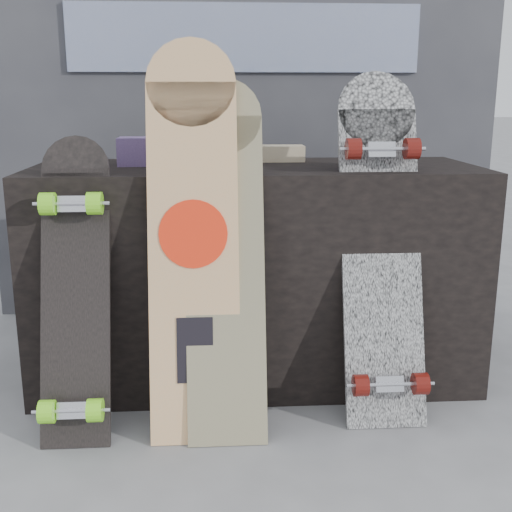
{
  "coord_description": "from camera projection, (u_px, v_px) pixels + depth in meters",
  "views": [
    {
      "loc": [
        -0.15,
        -1.81,
        1.05
      ],
      "look_at": [
        -0.02,
        0.2,
        0.54
      ],
      "focal_mm": 45.0,
      "sensor_mm": 36.0,
      "label": 1
    }
  ],
  "objects": [
    {
      "name": "vendor_table",
      "position": [
        255.0,
        273.0,
        2.41
      ],
      "size": [
        1.6,
        0.6,
        0.8
      ],
      "primitive_type": "cube",
      "color": "black",
      "rests_on": "ground"
    },
    {
      "name": "merch_box_small",
      "position": [
        370.0,
        151.0,
        2.23
      ],
      "size": [
        0.14,
        0.14,
        0.12
      ],
      "primitive_type": "cube",
      "color": "#433267",
      "rests_on": "vendor_table"
    },
    {
      "name": "longboard_cascadia",
      "position": [
        381.0,
        240.0,
        2.11
      ],
      "size": [
        0.26,
        0.42,
        1.13
      ],
      "rotation": [
        -0.31,
        0.0,
        0.0
      ],
      "color": "silver",
      "rests_on": "ground"
    },
    {
      "name": "longboard_celtic",
      "position": [
        225.0,
        247.0,
        2.0
      ],
      "size": [
        0.25,
        0.34,
        1.11
      ],
      "rotation": [
        -0.29,
        0.0,
        0.0
      ],
      "color": "beige",
      "rests_on": "ground"
    },
    {
      "name": "merch_box_purple",
      "position": [
        144.0,
        151.0,
        2.32
      ],
      "size": [
        0.18,
        0.12,
        0.1
      ],
      "primitive_type": "cube",
      "color": "#433267",
      "rests_on": "vendor_table"
    },
    {
      "name": "skateboard_dark",
      "position": [
        75.0,
        285.0,
        1.98
      ],
      "size": [
        0.21,
        0.37,
        0.93
      ],
      "rotation": [
        -0.32,
        0.0,
        0.0
      ],
      "color": "black",
      "rests_on": "ground"
    },
    {
      "name": "merch_box_flat",
      "position": [
        275.0,
        153.0,
        2.46
      ],
      "size": [
        0.22,
        0.1,
        0.06
      ],
      "primitive_type": "cube",
      "color": "#D1B78C",
      "rests_on": "vendor_table"
    },
    {
      "name": "booth",
      "position": [
        244.0,
        83.0,
        3.06
      ],
      "size": [
        2.4,
        0.22,
        2.2
      ],
      "color": "#37363C",
      "rests_on": "ground"
    },
    {
      "name": "ground",
      "position": [
        266.0,
        437.0,
        2.02
      ],
      "size": [
        60.0,
        60.0,
        0.0
      ],
      "primitive_type": "plane",
      "color": "slate",
      "rests_on": "ground"
    },
    {
      "name": "longboard_geisha",
      "position": [
        193.0,
        228.0,
        1.98
      ],
      "size": [
        0.28,
        0.33,
        1.23
      ],
      "rotation": [
        -0.25,
        0.0,
        0.0
      ],
      "color": "#CAAD88",
      "rests_on": "ground"
    }
  ]
}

